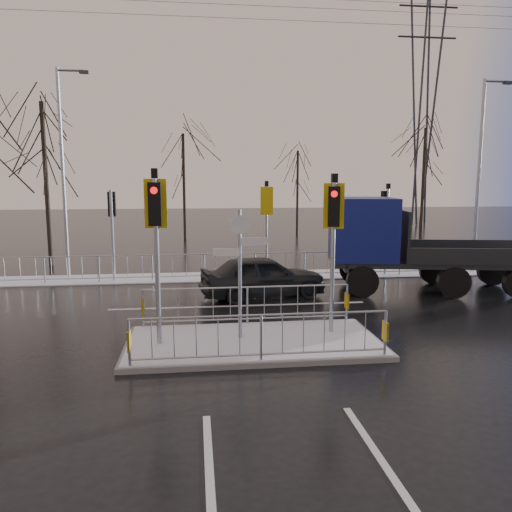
{
  "coord_description": "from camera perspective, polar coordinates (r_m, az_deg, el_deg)",
  "views": [
    {
      "loc": [
        -1.33,
        -11.33,
        3.88
      ],
      "look_at": [
        0.34,
        2.31,
        1.8
      ],
      "focal_mm": 35.0,
      "sensor_mm": 36.0,
      "label": 1
    }
  ],
  "objects": [
    {
      "name": "ground",
      "position": [
        12.05,
        -0.29,
        -10.17
      ],
      "size": [
        120.0,
        120.0,
        0.0
      ],
      "primitive_type": "plane",
      "color": "black",
      "rests_on": "ground"
    },
    {
      "name": "tree_far_b",
      "position": [
        36.09,
        4.78,
        9.05
      ],
      "size": [
        3.25,
        3.25,
        6.14
      ],
      "color": "black",
      "rests_on": "ground"
    },
    {
      "name": "snow_verge",
      "position": [
        20.34,
        -3.13,
        -2.35
      ],
      "size": [
        30.0,
        2.0,
        0.04
      ],
      "primitive_type": "cube",
      "color": "silver",
      "rests_on": "ground"
    },
    {
      "name": "tree_far_c",
      "position": [
        35.81,
        18.66,
        10.18
      ],
      "size": [
        4.0,
        4.0,
        7.55
      ],
      "color": "black",
      "rests_on": "ground"
    },
    {
      "name": "street_lamp_left",
      "position": [
        21.45,
        -21.06,
        9.67
      ],
      "size": [
        1.25,
        0.18,
        8.2
      ],
      "color": "#959AA3",
      "rests_on": "ground"
    },
    {
      "name": "flatbed_truck",
      "position": [
        18.27,
        15.13,
        1.61
      ],
      "size": [
        7.44,
        3.82,
        3.29
      ],
      "color": "black",
      "rests_on": "ground"
    },
    {
      "name": "traffic_island",
      "position": [
        11.94,
        -0.35,
        -8.38
      ],
      "size": [
        6.0,
        3.04,
        4.15
      ],
      "color": "slate",
      "rests_on": "ground"
    },
    {
      "name": "tree_far_a",
      "position": [
        33.35,
        -8.28,
        10.14
      ],
      "size": [
        3.75,
        3.75,
        7.08
      ],
      "color": "black",
      "rests_on": "ground"
    },
    {
      "name": "lane_markings",
      "position": [
        11.74,
        -0.09,
        -10.67
      ],
      "size": [
        8.0,
        11.38,
        0.01
      ],
      "color": "silver",
      "rests_on": "ground"
    },
    {
      "name": "far_kerb_fixtures",
      "position": [
        19.7,
        -2.2,
        0.25
      ],
      "size": [
        18.0,
        0.65,
        3.83
      ],
      "color": "#959AA3",
      "rests_on": "ground"
    },
    {
      "name": "tree_near_b",
      "position": [
        24.78,
        -23.04,
        10.86
      ],
      "size": [
        4.0,
        4.0,
        7.55
      ],
      "color": "black",
      "rests_on": "ground"
    },
    {
      "name": "pylon_wires",
      "position": [
        45.73,
        17.36,
        17.22
      ],
      "size": [
        70.0,
        2.38,
        19.97
      ],
      "color": "#2D3033",
      "rests_on": "ground"
    },
    {
      "name": "street_lamp_right",
      "position": [
        23.14,
        24.29,
        9.12
      ],
      "size": [
        1.25,
        0.18,
        8.0
      ],
      "color": "#959AA3",
      "rests_on": "ground"
    },
    {
      "name": "car_far_lane",
      "position": [
        16.7,
        0.79,
        -2.33
      ],
      "size": [
        4.42,
        2.41,
        1.42
      ],
      "primitive_type": "imported",
      "rotation": [
        0.0,
        0.0,
        1.75
      ],
      "color": "black",
      "rests_on": "ground"
    }
  ]
}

